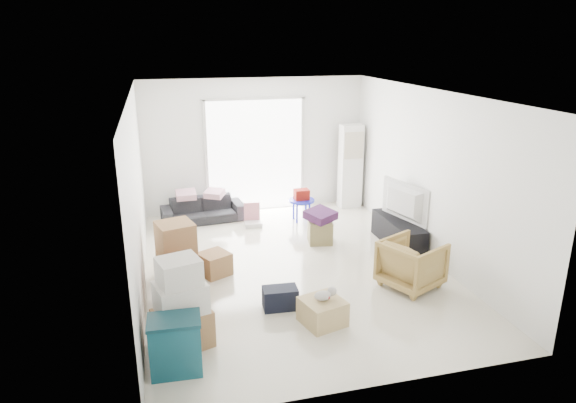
{
  "coord_description": "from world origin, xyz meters",
  "views": [
    {
      "loc": [
        -1.93,
        -7.11,
        3.46
      ],
      "look_at": [
        -0.03,
        0.2,
        1.03
      ],
      "focal_mm": 32.0,
      "sensor_mm": 36.0,
      "label": 1
    }
  ],
  "objects_px": {
    "tv_console": "(398,233)",
    "television": "(399,216)",
    "storage_bins": "(176,345)",
    "ac_tower": "(350,166)",
    "sofa": "(203,206)",
    "wood_crate": "(322,312)",
    "kids_table": "(302,199)",
    "ottoman": "(320,232)",
    "armchair": "(412,261)"
  },
  "relations": [
    {
      "from": "television",
      "to": "kids_table",
      "type": "xyz_separation_m",
      "value": [
        -1.28,
        1.62,
        -0.08
      ]
    },
    {
      "from": "ottoman",
      "to": "kids_table",
      "type": "relative_size",
      "value": 0.63
    },
    {
      "from": "storage_bins",
      "to": "ac_tower",
      "type": "bearing_deg",
      "value": 51.65
    },
    {
      "from": "sofa",
      "to": "kids_table",
      "type": "xyz_separation_m",
      "value": [
        1.87,
        -0.46,
        0.14
      ]
    },
    {
      "from": "ac_tower",
      "to": "tv_console",
      "type": "distance_m",
      "value": 2.32
    },
    {
      "from": "sofa",
      "to": "wood_crate",
      "type": "relative_size",
      "value": 3.24
    },
    {
      "from": "television",
      "to": "ac_tower",
      "type": "bearing_deg",
      "value": -13.63
    },
    {
      "from": "ac_tower",
      "to": "kids_table",
      "type": "bearing_deg",
      "value": -153.83
    },
    {
      "from": "tv_console",
      "to": "kids_table",
      "type": "xyz_separation_m",
      "value": [
        -1.28,
        1.62,
        0.23
      ]
    },
    {
      "from": "sofa",
      "to": "kids_table",
      "type": "distance_m",
      "value": 1.93
    },
    {
      "from": "wood_crate",
      "to": "ac_tower",
      "type": "bearing_deg",
      "value": 65.0
    },
    {
      "from": "television",
      "to": "wood_crate",
      "type": "bearing_deg",
      "value": 120.63
    },
    {
      "from": "armchair",
      "to": "kids_table",
      "type": "distance_m",
      "value": 3.18
    },
    {
      "from": "television",
      "to": "ottoman",
      "type": "distance_m",
      "value": 1.39
    },
    {
      "from": "television",
      "to": "wood_crate",
      "type": "relative_size",
      "value": 2.3
    },
    {
      "from": "ac_tower",
      "to": "armchair",
      "type": "height_order",
      "value": "ac_tower"
    },
    {
      "from": "ac_tower",
      "to": "storage_bins",
      "type": "xyz_separation_m",
      "value": [
        -3.85,
        -4.87,
        -0.55
      ]
    },
    {
      "from": "ac_tower",
      "to": "ottoman",
      "type": "relative_size",
      "value": 4.36
    },
    {
      "from": "television",
      "to": "armchair",
      "type": "bearing_deg",
      "value": 145.55
    },
    {
      "from": "television",
      "to": "ottoman",
      "type": "relative_size",
      "value": 2.8
    },
    {
      "from": "armchair",
      "to": "wood_crate",
      "type": "bearing_deg",
      "value": 87.22
    },
    {
      "from": "ac_tower",
      "to": "television",
      "type": "distance_m",
      "value": 2.25
    },
    {
      "from": "kids_table",
      "to": "wood_crate",
      "type": "xyz_separation_m",
      "value": [
        -0.79,
        -3.73,
        -0.29
      ]
    },
    {
      "from": "ottoman",
      "to": "tv_console",
      "type": "bearing_deg",
      "value": -19.42
    },
    {
      "from": "tv_console",
      "to": "armchair",
      "type": "distance_m",
      "value": 1.56
    },
    {
      "from": "storage_bins",
      "to": "wood_crate",
      "type": "xyz_separation_m",
      "value": [
        1.83,
        0.53,
        -0.16
      ]
    },
    {
      "from": "storage_bins",
      "to": "kids_table",
      "type": "bearing_deg",
      "value": 58.43
    },
    {
      "from": "tv_console",
      "to": "armchair",
      "type": "relative_size",
      "value": 1.76
    },
    {
      "from": "ac_tower",
      "to": "armchair",
      "type": "bearing_deg",
      "value": -97.26
    },
    {
      "from": "sofa",
      "to": "armchair",
      "type": "xyz_separation_m",
      "value": [
        2.64,
        -3.54,
        0.08
      ]
    },
    {
      "from": "storage_bins",
      "to": "kids_table",
      "type": "relative_size",
      "value": 1.01
    },
    {
      "from": "sofa",
      "to": "kids_table",
      "type": "bearing_deg",
      "value": -19.19
    },
    {
      "from": "armchair",
      "to": "sofa",
      "type": "bearing_deg",
      "value": 11.31
    },
    {
      "from": "tv_console",
      "to": "kids_table",
      "type": "relative_size",
      "value": 2.14
    },
    {
      "from": "wood_crate",
      "to": "television",
      "type": "bearing_deg",
      "value": 45.55
    },
    {
      "from": "storage_bins",
      "to": "wood_crate",
      "type": "bearing_deg",
      "value": 16.22
    },
    {
      "from": "tv_console",
      "to": "storage_bins",
      "type": "xyz_separation_m",
      "value": [
        -3.9,
        -2.64,
        0.09
      ]
    },
    {
      "from": "ac_tower",
      "to": "ottoman",
      "type": "height_order",
      "value": "ac_tower"
    },
    {
      "from": "ac_tower",
      "to": "sofa",
      "type": "relative_size",
      "value": 1.11
    },
    {
      "from": "tv_console",
      "to": "ottoman",
      "type": "height_order",
      "value": "tv_console"
    },
    {
      "from": "television",
      "to": "kids_table",
      "type": "relative_size",
      "value": 1.76
    },
    {
      "from": "wood_crate",
      "to": "sofa",
      "type": "bearing_deg",
      "value": 104.54
    },
    {
      "from": "ac_tower",
      "to": "tv_console",
      "type": "relative_size",
      "value": 1.28
    },
    {
      "from": "sofa",
      "to": "ottoman",
      "type": "xyz_separation_m",
      "value": [
        1.88,
        -1.62,
        -0.11
      ]
    },
    {
      "from": "ac_tower",
      "to": "television",
      "type": "bearing_deg",
      "value": -88.71
    },
    {
      "from": "armchair",
      "to": "storage_bins",
      "type": "distance_m",
      "value": 3.58
    },
    {
      "from": "ottoman",
      "to": "wood_crate",
      "type": "bearing_deg",
      "value": -107.27
    },
    {
      "from": "tv_console",
      "to": "sofa",
      "type": "distance_m",
      "value": 3.78
    },
    {
      "from": "ottoman",
      "to": "wood_crate",
      "type": "xyz_separation_m",
      "value": [
        -0.8,
        -2.56,
        -0.04
      ]
    },
    {
      "from": "tv_console",
      "to": "television",
      "type": "relative_size",
      "value": 1.22
    }
  ]
}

